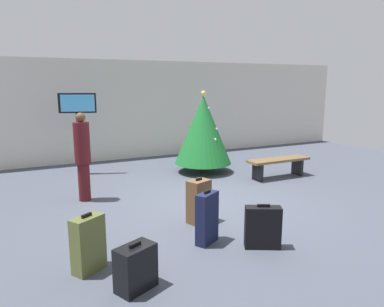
# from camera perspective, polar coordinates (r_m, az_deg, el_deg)

# --- Properties ---
(ground_plane) EXTENTS (16.00, 16.00, 0.00)m
(ground_plane) POSITION_cam_1_polar(r_m,az_deg,el_deg) (7.13, 2.16, -7.82)
(ground_plane) COLOR #424754
(back_wall) EXTENTS (16.00, 0.20, 3.00)m
(back_wall) POSITION_cam_1_polar(r_m,az_deg,el_deg) (11.33, -9.59, 6.83)
(back_wall) COLOR beige
(back_wall) RESTS_ON ground_plane
(holiday_tree) EXTENTS (1.48, 1.48, 2.13)m
(holiday_tree) POSITION_cam_1_polar(r_m,az_deg,el_deg) (9.33, 1.79, 3.80)
(holiday_tree) COLOR #4C3319
(holiday_tree) RESTS_ON ground_plane
(flight_info_kiosk) EXTENTS (0.90, 0.36, 2.07)m
(flight_info_kiosk) POSITION_cam_1_polar(r_m,az_deg,el_deg) (9.52, -17.64, 5.42)
(flight_info_kiosk) COLOR #333338
(flight_info_kiosk) RESTS_ON ground_plane
(waiting_bench) EXTENTS (1.65, 0.44, 0.48)m
(waiting_bench) POSITION_cam_1_polar(r_m,az_deg,el_deg) (9.15, 13.58, -1.49)
(waiting_bench) COLOR brown
(waiting_bench) RESTS_ON ground_plane
(traveller_0) EXTENTS (0.33, 0.33, 1.76)m
(traveller_0) POSITION_cam_1_polar(r_m,az_deg,el_deg) (7.36, -17.00, -0.17)
(traveller_0) COLOR #4C1419
(traveller_0) RESTS_ON ground_plane
(suitcase_0) EXTENTS (0.53, 0.40, 0.65)m
(suitcase_0) POSITION_cam_1_polar(r_m,az_deg,el_deg) (5.28, 11.19, -11.44)
(suitcase_0) COLOR black
(suitcase_0) RESTS_ON ground_plane
(suitcase_1) EXTENTS (0.42, 0.34, 0.80)m
(suitcase_1) POSITION_cam_1_polar(r_m,az_deg,el_deg) (5.31, 2.41, -10.22)
(suitcase_1) COLOR #141938
(suitcase_1) RESTS_ON ground_plane
(suitcase_2) EXTENTS (0.52, 0.43, 0.56)m
(suitcase_2) POSITION_cam_1_polar(r_m,az_deg,el_deg) (4.30, -8.94, -17.52)
(suitcase_2) COLOR black
(suitcase_2) RESTS_ON ground_plane
(suitcase_3) EXTENTS (0.44, 0.37, 0.77)m
(suitcase_3) POSITION_cam_1_polar(r_m,az_deg,el_deg) (6.06, 1.08, -7.62)
(suitcase_3) COLOR brown
(suitcase_3) RESTS_ON ground_plane
(suitcase_4) EXTENTS (0.46, 0.39, 0.75)m
(suitcase_4) POSITION_cam_1_polar(r_m,az_deg,el_deg) (4.75, -16.18, -13.65)
(suitcase_4) COLOR #59602D
(suitcase_4) RESTS_ON ground_plane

